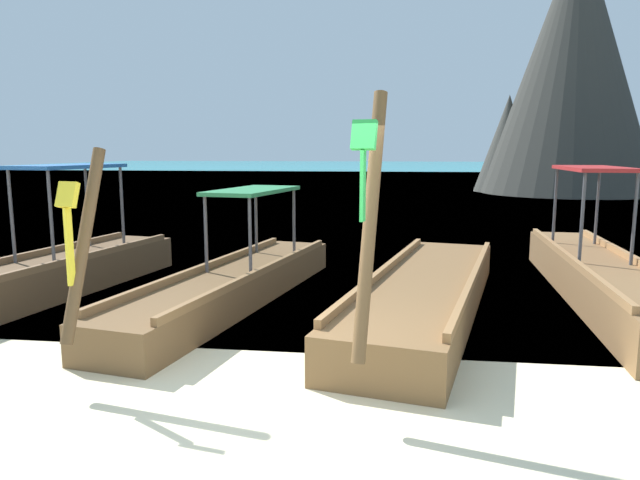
# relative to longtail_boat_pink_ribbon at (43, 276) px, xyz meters

# --- Properties ---
(ground) EXTENTS (120.00, 120.00, 0.00)m
(ground) POSITION_rel_longtail_boat_pink_ribbon_xyz_m (4.36, -3.60, -0.35)
(ground) COLOR beige
(sea_water) EXTENTS (120.00, 120.00, 0.00)m
(sea_water) POSITION_rel_longtail_boat_pink_ribbon_xyz_m (4.36, 58.07, -0.35)
(sea_water) COLOR teal
(sea_water) RESTS_ON ground
(longtail_boat_pink_ribbon) EXTENTS (2.01, 6.07, 2.33)m
(longtail_boat_pink_ribbon) POSITION_rel_longtail_boat_pink_ribbon_xyz_m (0.00, 0.00, 0.00)
(longtail_boat_pink_ribbon) COLOR brown
(longtail_boat_pink_ribbon) RESTS_ON ground
(longtail_boat_yellow_ribbon) EXTENTS (2.13, 6.49, 2.32)m
(longtail_boat_yellow_ribbon) POSITION_rel_longtail_boat_pink_ribbon_xyz_m (3.03, 0.11, -0.05)
(longtail_boat_yellow_ribbon) COLOR brown
(longtail_boat_yellow_ribbon) RESTS_ON ground
(longtail_boat_green_ribbon) EXTENTS (2.63, 6.70, 2.81)m
(longtail_boat_green_ribbon) POSITION_rel_longtail_boat_pink_ribbon_xyz_m (5.90, -0.08, -0.07)
(longtail_boat_green_ribbon) COLOR brown
(longtail_boat_green_ribbon) RESTS_ON ground
(longtail_boat_red_ribbon) EXTENTS (1.45, 7.20, 2.33)m
(longtail_boat_red_ribbon) POSITION_rel_longtail_boat_pink_ribbon_xyz_m (8.59, 0.98, 0.01)
(longtail_boat_red_ribbon) COLOR brown
(longtail_boat_red_ribbon) RESTS_ON ground
(karst_rock) EXTENTS (9.23, 8.97, 13.84)m
(karst_rock) POSITION_rel_longtail_boat_pink_ribbon_xyz_m (14.47, 24.75, 6.36)
(karst_rock) COLOR #383833
(karst_rock) RESTS_ON ground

